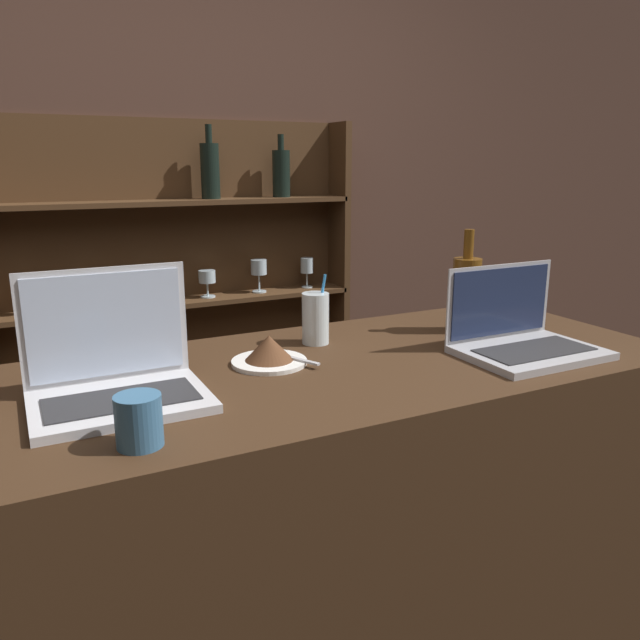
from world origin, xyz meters
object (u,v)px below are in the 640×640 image
water_glass (316,318)px  coffee_cup (139,421)px  laptop_far (520,336)px  cake_plate (269,352)px  wine_bottle_amber (466,293)px  laptop_near (115,373)px

water_glass → coffee_cup: (-0.53, -0.41, -0.02)m
laptop_far → cake_plate: laptop_far is taller
laptop_far → water_glass: laptop_far is taller
wine_bottle_amber → coffee_cup: size_ratio=3.19×
wine_bottle_amber → water_glass: bearing=169.7°
coffee_cup → laptop_far: bearing=6.8°
wine_bottle_amber → laptop_far: bearing=-92.4°
laptop_near → water_glass: bearing=18.7°
coffee_cup → water_glass: bearing=37.9°
cake_plate → coffee_cup: bearing=-139.4°
cake_plate → wine_bottle_amber: 0.61m
cake_plate → laptop_near: bearing=-168.4°
cake_plate → coffee_cup: (-0.36, -0.31, 0.01)m
laptop_far → wine_bottle_amber: 0.23m
laptop_near → wine_bottle_amber: size_ratio=1.17×
water_glass → coffee_cup: size_ratio=2.03×
laptop_near → coffee_cup: size_ratio=3.73×
cake_plate → laptop_far: bearing=-18.2°
water_glass → wine_bottle_amber: 0.44m
water_glass → coffee_cup: 0.67m
laptop_near → laptop_far: (0.95, -0.12, -0.01)m
water_glass → wine_bottle_amber: size_ratio=0.64×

